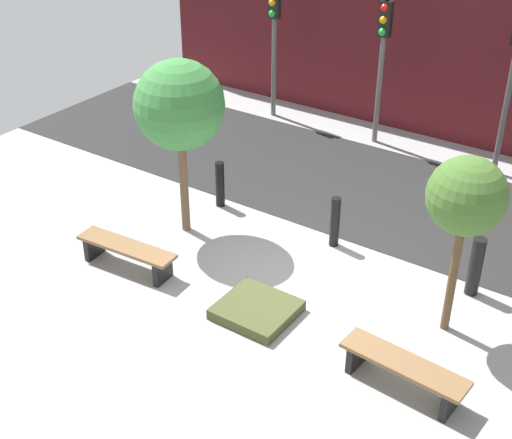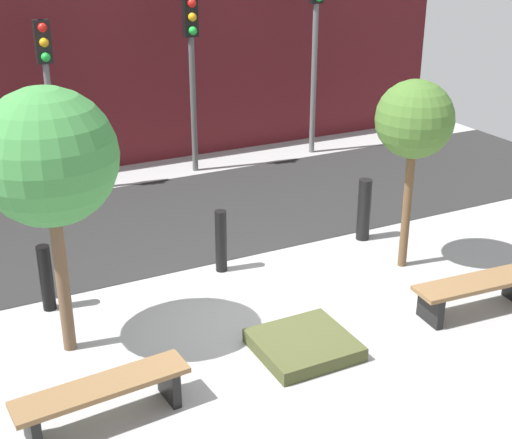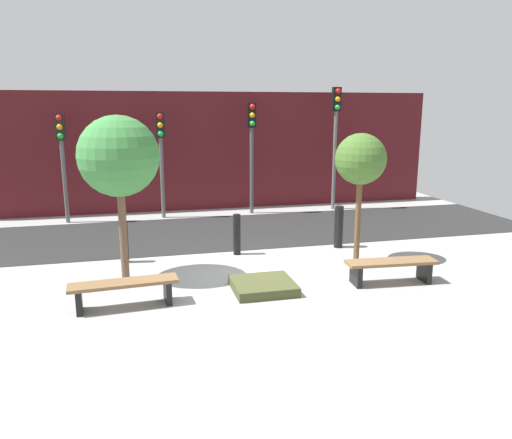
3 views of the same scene
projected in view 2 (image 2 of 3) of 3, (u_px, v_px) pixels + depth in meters
name	position (u px, v px, depth m)	size (l,w,h in m)	color
ground_plane	(272.00, 320.00, 9.48)	(18.00, 18.00, 0.00)	#999999
road_strip	(170.00, 219.00, 12.67)	(18.00, 3.98, 0.01)	#252525
building_facade	(106.00, 74.00, 14.81)	(16.20, 0.50, 3.92)	#511419
bench_left	(103.00, 395.00, 7.44)	(1.89, 0.57, 0.47)	black
bench_right	(476.00, 289.00, 9.57)	(1.83, 0.60, 0.47)	black
planter_bed	(304.00, 345.00, 8.77)	(1.15, 1.09, 0.18)	#424725
tree_behind_left_bench	(48.00, 159.00, 7.91)	(1.59, 1.59, 3.28)	brown
tree_behind_right_bench	(414.00, 121.00, 10.11)	(1.13, 1.13, 2.87)	brown
bollard_far_left	(46.00, 278.00, 9.58)	(0.18, 0.18, 0.94)	black
bollard_left	(221.00, 241.00, 10.64)	(0.17, 0.17, 0.97)	black
bollard_center	(364.00, 210.00, 11.70)	(0.22, 0.22, 1.04)	black
traffic_light_mid_west	(47.00, 76.00, 13.06)	(0.28, 0.27, 3.28)	#5D5D5D
traffic_light_mid_east	(192.00, 53.00, 14.18)	(0.28, 0.27, 3.56)	#4E4E4E
traffic_light_east	(316.00, 28.00, 15.25)	(0.28, 0.27, 4.06)	slate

